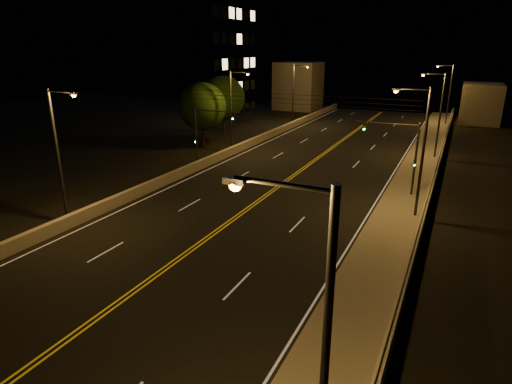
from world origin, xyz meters
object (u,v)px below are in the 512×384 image
at_px(streetlight_0, 314,350).
at_px(streetlight_5, 233,106).
at_px(streetlight_2, 438,110).
at_px(building_tower, 172,28).
at_px(tree_0, 203,107).
at_px(streetlight_4, 60,149).
at_px(streetlight_1, 420,146).
at_px(tree_1, 223,98).
at_px(streetlight_3, 448,91).
at_px(traffic_signal_left, 204,132).
at_px(streetlight_6, 295,91).
at_px(traffic_signal_right, 403,150).

relative_size(streetlight_0, streetlight_5, 1.00).
height_order(streetlight_2, building_tower, building_tower).
bearing_deg(tree_0, streetlight_4, -79.27).
xyz_separation_m(streetlight_0, streetlight_1, (0.00, 23.08, 0.00)).
bearing_deg(tree_1, tree_0, -78.97).
bearing_deg(streetlight_3, traffic_signal_left, -117.90).
xyz_separation_m(streetlight_3, building_tower, (-42.94, -11.64, 9.51)).
xyz_separation_m(streetlight_0, building_tower, (-42.94, 54.58, 9.51)).
height_order(streetlight_2, streetlight_5, same).
relative_size(streetlight_4, tree_1, 1.14).
relative_size(streetlight_3, tree_0, 1.18).
bearing_deg(streetlight_0, streetlight_6, 110.97).
bearing_deg(streetlight_3, streetlight_6, -154.44).
distance_m(streetlight_4, tree_0, 25.59).
relative_size(streetlight_3, building_tower, 0.30).
bearing_deg(streetlight_4, tree_1, 100.80).
distance_m(streetlight_2, tree_1, 27.81).
xyz_separation_m(streetlight_0, streetlight_4, (-21.45, 11.74, 0.00)).
height_order(streetlight_1, streetlight_4, same).
xyz_separation_m(streetlight_0, streetlight_3, (0.00, 66.22, 0.00)).
bearing_deg(tree_0, streetlight_2, 11.87).
distance_m(streetlight_2, streetlight_5, 22.43).
xyz_separation_m(traffic_signal_right, building_tower, (-41.42, 26.76, 10.96)).
relative_size(streetlight_4, traffic_signal_right, 1.50).
xyz_separation_m(tree_0, tree_1, (-1.51, 7.74, 0.18)).
height_order(streetlight_0, tree_1, streetlight_0).
relative_size(streetlight_3, streetlight_4, 1.00).
bearing_deg(streetlight_6, traffic_signal_right, -54.69).
bearing_deg(streetlight_1, streetlight_0, -90.00).
relative_size(streetlight_4, traffic_signal_left, 1.50).
bearing_deg(traffic_signal_right, tree_0, 159.85).
bearing_deg(building_tower, streetlight_4, -63.36).
bearing_deg(streetlight_4, streetlight_2, 55.01).
xyz_separation_m(streetlight_2, tree_1, (-27.72, 2.23, -0.22)).
relative_size(streetlight_3, tree_1, 1.14).
relative_size(streetlight_4, building_tower, 0.30).
bearing_deg(streetlight_3, tree_1, -142.08).
relative_size(streetlight_5, tree_1, 1.14).
distance_m(traffic_signal_left, building_tower, 36.71).
bearing_deg(traffic_signal_left, streetlight_2, 35.63).
height_order(streetlight_1, streetlight_6, same).
distance_m(streetlight_6, tree_1, 12.96).
relative_size(streetlight_0, traffic_signal_left, 1.50).
distance_m(building_tower, tree_1, 20.62).
relative_size(streetlight_2, traffic_signal_left, 1.50).
relative_size(streetlight_0, streetlight_3, 1.00).
height_order(streetlight_4, streetlight_6, same).
height_order(streetlight_1, tree_0, streetlight_1).
height_order(traffic_signal_left, tree_1, tree_1).
bearing_deg(streetlight_3, streetlight_0, -90.00).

